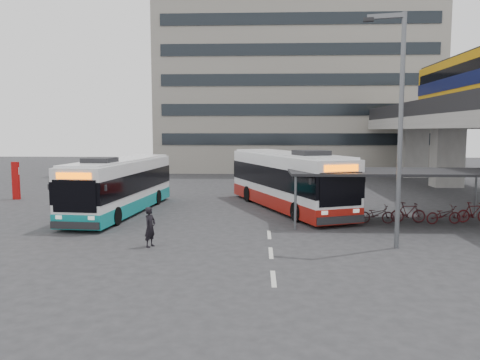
{
  "coord_description": "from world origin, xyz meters",
  "views": [
    {
      "loc": [
        2.05,
        -19.72,
        4.44
      ],
      "look_at": [
        1.11,
        3.47,
        2.0
      ],
      "focal_mm": 35.0,
      "sensor_mm": 36.0,
      "label": 1
    }
  ],
  "objects_px": {
    "bus_teal": "(121,186)",
    "lamp_post": "(398,116)",
    "pedestrian": "(150,227)",
    "bus_main": "(287,181)"
  },
  "relations": [
    {
      "from": "bus_teal",
      "to": "lamp_post",
      "type": "relative_size",
      "value": 1.24
    },
    {
      "from": "pedestrian",
      "to": "bus_main",
      "type": "bearing_deg",
      "value": -10.89
    },
    {
      "from": "pedestrian",
      "to": "lamp_post",
      "type": "xyz_separation_m",
      "value": [
        9.3,
        0.24,
        4.2
      ]
    },
    {
      "from": "bus_teal",
      "to": "pedestrian",
      "type": "xyz_separation_m",
      "value": [
        3.31,
        -7.46,
        -0.69
      ]
    },
    {
      "from": "bus_teal",
      "to": "pedestrian",
      "type": "height_order",
      "value": "bus_teal"
    },
    {
      "from": "bus_main",
      "to": "bus_teal",
      "type": "height_order",
      "value": "bus_main"
    },
    {
      "from": "pedestrian",
      "to": "lamp_post",
      "type": "relative_size",
      "value": 0.18
    },
    {
      "from": "bus_main",
      "to": "lamp_post",
      "type": "bearing_deg",
      "value": -89.63
    },
    {
      "from": "bus_main",
      "to": "bus_teal",
      "type": "relative_size",
      "value": 1.09
    },
    {
      "from": "bus_main",
      "to": "pedestrian",
      "type": "distance_m",
      "value": 10.85
    }
  ]
}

